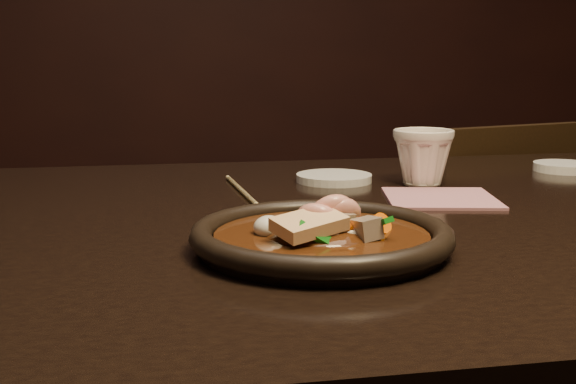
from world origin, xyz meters
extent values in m
cube|color=black|center=(0.00, 0.00, 0.73)|extent=(1.60, 0.90, 0.04)
cube|color=black|center=(0.25, 0.67, 0.39)|extent=(0.46, 0.46, 0.04)
cylinder|color=black|center=(0.35, 0.86, 0.18)|extent=(0.03, 0.03, 0.37)
cylinder|color=black|center=(0.06, 0.78, 0.18)|extent=(0.03, 0.03, 0.37)
cube|color=black|center=(0.29, 0.51, 0.60)|extent=(0.35, 0.12, 0.40)
cylinder|color=black|center=(-0.27, -0.17, 0.76)|extent=(0.24, 0.24, 0.01)
torus|color=black|center=(-0.27, -0.17, 0.77)|extent=(0.26, 0.26, 0.02)
cylinder|color=#341809|center=(-0.27, -0.17, 0.76)|extent=(0.21, 0.21, 0.01)
ellipsoid|color=#341809|center=(-0.27, -0.17, 0.76)|extent=(0.12, 0.11, 0.03)
torus|color=#DE9D8C|center=(-0.25, -0.16, 0.78)|extent=(0.06, 0.05, 0.05)
torus|color=#DE9D8C|center=(-0.27, -0.16, 0.78)|extent=(0.07, 0.07, 0.05)
torus|color=#DE9D8C|center=(-0.26, -0.16, 0.78)|extent=(0.06, 0.05, 0.05)
cube|color=gray|center=(-0.27, -0.18, 0.78)|extent=(0.03, 0.03, 0.02)
cube|color=gray|center=(-0.25, -0.16, 0.77)|extent=(0.03, 0.03, 0.02)
cube|color=gray|center=(-0.28, -0.20, 0.77)|extent=(0.03, 0.03, 0.03)
cube|color=gray|center=(-0.23, -0.20, 0.78)|extent=(0.03, 0.03, 0.02)
cube|color=gray|center=(-0.26, -0.18, 0.78)|extent=(0.04, 0.03, 0.03)
cube|color=gray|center=(-0.26, -0.13, 0.77)|extent=(0.03, 0.03, 0.02)
cube|color=gray|center=(-0.26, -0.16, 0.77)|extent=(0.04, 0.03, 0.03)
cylinder|color=#FF6908|center=(-0.25, -0.18, 0.78)|extent=(0.03, 0.04, 0.04)
cylinder|color=#FF6908|center=(-0.28, -0.16, 0.77)|extent=(0.05, 0.04, 0.04)
cylinder|color=#FF6908|center=(-0.21, -0.17, 0.77)|extent=(0.05, 0.05, 0.04)
cylinder|color=#FF6908|center=(-0.25, -0.17, 0.77)|extent=(0.05, 0.05, 0.03)
cube|color=#126014|center=(-0.29, -0.15, 0.77)|extent=(0.04, 0.03, 0.02)
cube|color=#126014|center=(-0.22, -0.19, 0.78)|extent=(0.02, 0.04, 0.02)
cube|color=#126014|center=(-0.26, -0.13, 0.78)|extent=(0.04, 0.03, 0.01)
cube|color=#126014|center=(-0.23, -0.12, 0.77)|extent=(0.03, 0.03, 0.02)
cube|color=#126014|center=(-0.29, -0.21, 0.78)|extent=(0.04, 0.02, 0.03)
cube|color=#126014|center=(-0.30, -0.19, 0.78)|extent=(0.04, 0.02, 0.01)
ellipsoid|color=beige|center=(-0.27, -0.14, 0.78)|extent=(0.04, 0.03, 0.02)
ellipsoid|color=beige|center=(-0.32, -0.16, 0.77)|extent=(0.03, 0.03, 0.02)
ellipsoid|color=beige|center=(-0.28, -0.17, 0.78)|extent=(0.04, 0.03, 0.02)
ellipsoid|color=beige|center=(-0.25, -0.18, 0.77)|extent=(0.04, 0.04, 0.02)
ellipsoid|color=beige|center=(-0.27, -0.13, 0.77)|extent=(0.04, 0.03, 0.01)
cube|color=#ECC28D|center=(-0.29, -0.19, 0.78)|extent=(0.08, 0.06, 0.03)
cylinder|color=white|center=(0.24, 0.24, 0.76)|extent=(0.10, 0.10, 0.01)
cylinder|color=white|center=(-0.16, 0.22, 0.76)|extent=(0.12, 0.12, 0.01)
imported|color=silver|center=(-0.04, 0.16, 0.79)|extent=(0.10, 0.09, 0.09)
cylinder|color=tan|center=(-0.31, 0.15, 0.75)|extent=(0.02, 0.21, 0.01)
cylinder|color=tan|center=(-0.31, 0.16, 0.75)|extent=(0.02, 0.21, 0.01)
cube|color=#AB6974|center=(-0.05, 0.05, 0.75)|extent=(0.17, 0.17, 0.00)
camera|label=1|loc=(-0.43, -0.83, 0.94)|focal=45.00mm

